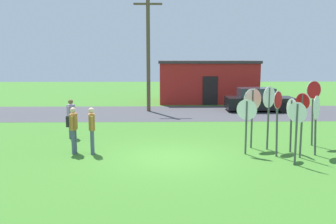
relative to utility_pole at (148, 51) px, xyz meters
The scene contains 17 objects.
ground_plane 11.83m from the utility_pole, 84.78° to the right, with size 80.00×80.00×0.00m, color #3D7528.
street_asphalt 4.08m from the utility_pole, 40.03° to the right, with size 60.00×6.40×0.01m, color #424247.
building_background 7.14m from the utility_pole, 49.58° to the left, with size 7.55×4.60×3.21m.
utility_pole is the anchor object (origin of this frame).
parked_car_on_street 7.82m from the utility_pole, ahead, with size 4.34×2.09×1.51m.
stop_sign_far_back 11.39m from the utility_pole, 64.52° to the right, with size 0.62×0.54×2.41m.
stop_sign_rear_left 12.80m from the utility_pole, 63.50° to the right, with size 0.31×0.54×2.27m.
stop_sign_center_cluster 11.79m from the utility_pole, 54.41° to the right, with size 0.70×0.30×2.57m.
stop_sign_leaning_right 13.36m from the utility_pole, 66.98° to the right, with size 0.42×0.54×2.06m.
stop_sign_leaning_left 12.80m from the utility_pole, 60.20° to the right, with size 0.56×0.71×2.14m.
stop_sign_rear_right 12.13m from the utility_pole, 62.21° to the right, with size 0.15×0.77×2.00m.
stop_sign_low_front 11.67m from the utility_pole, 70.37° to the right, with size 0.65×0.38×1.99m.
stop_sign_tallest 12.29m from the utility_pole, 66.43° to the right, with size 0.45×0.48×2.32m.
stop_sign_nearest 10.94m from the utility_pole, 66.57° to the right, with size 0.77×0.41×2.30m.
person_on_left 11.14m from the utility_pole, 102.90° to the right, with size 0.35×0.57×1.69m.
person_in_teal 11.09m from the utility_pole, 99.20° to the right, with size 0.28×0.56×1.69m.
person_in_blue 8.99m from the utility_pole, 111.26° to the right, with size 0.29×0.56×1.69m.
Camera 1 is at (-0.27, -12.36, 3.46)m, focal length 38.99 mm.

